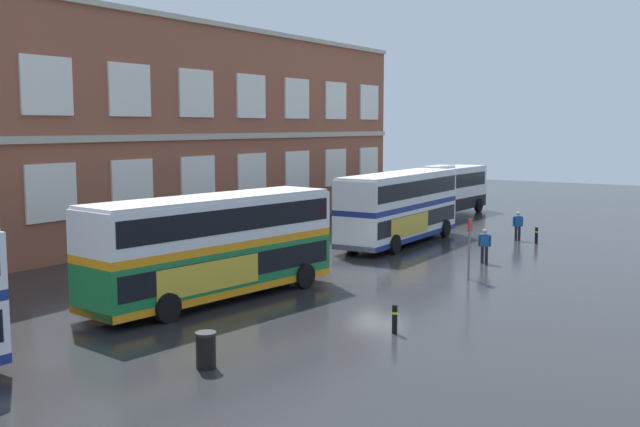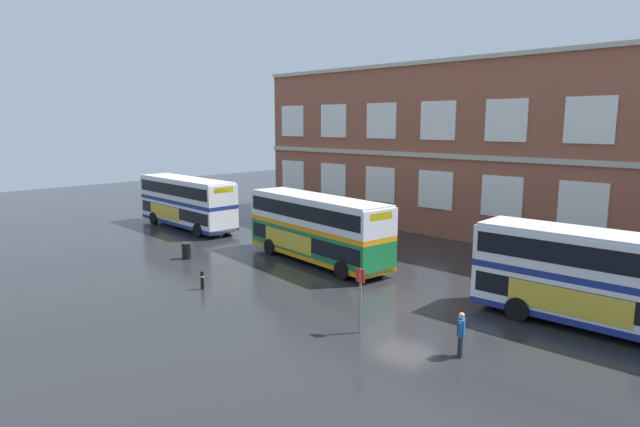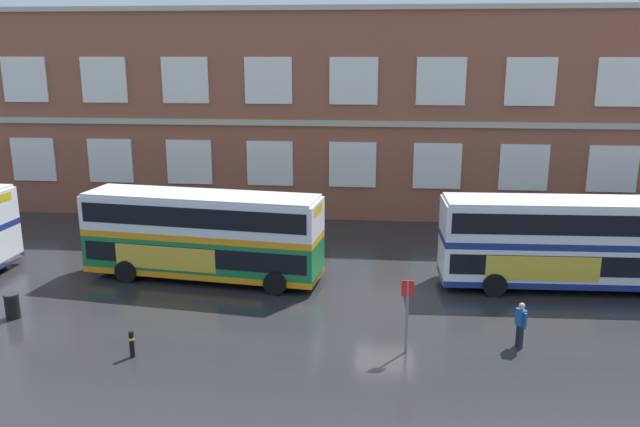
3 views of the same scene
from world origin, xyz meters
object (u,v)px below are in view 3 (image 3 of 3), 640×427
at_px(double_decker_far, 567,242).
at_px(station_litter_bin, 12,306).
at_px(double_decker_middle, 203,234).
at_px(bus_stand_flag, 407,309).
at_px(waiting_passenger, 521,323).
at_px(safety_bollard_east, 132,344).

height_order(double_decker_far, station_litter_bin, double_decker_far).
height_order(double_decker_middle, double_decker_far, same).
height_order(double_decker_far, bus_stand_flag, double_decker_far).
bearing_deg(bus_stand_flag, station_litter_bin, 174.32).
height_order(waiting_passenger, station_litter_bin, waiting_passenger).
relative_size(bus_stand_flag, station_litter_bin, 2.62).
bearing_deg(station_litter_bin, waiting_passenger, -2.10).
height_order(bus_stand_flag, safety_bollard_east, bus_stand_flag).
xyz_separation_m(double_decker_middle, station_litter_bin, (-6.38, -5.25, -1.63)).
bearing_deg(double_decker_far, safety_bollard_east, -153.35).
bearing_deg(bus_stand_flag, double_decker_middle, 143.43).
xyz_separation_m(double_decker_middle, waiting_passenger, (13.25, -5.97, -1.22)).
xyz_separation_m(double_decker_far, station_litter_bin, (-22.82, -5.62, -1.63)).
distance_m(waiting_passenger, station_litter_bin, 19.64).
height_order(double_decker_middle, bus_stand_flag, double_decker_middle).
bearing_deg(station_litter_bin, bus_stand_flag, -5.68).
distance_m(station_litter_bin, safety_bollard_east, 6.65).
bearing_deg(station_litter_bin, double_decker_far, 13.83).
relative_size(double_decker_far, safety_bollard_east, 11.66).
xyz_separation_m(bus_stand_flag, safety_bollard_east, (-9.51, -1.26, -1.14)).
relative_size(station_litter_bin, safety_bollard_east, 1.08).
bearing_deg(waiting_passenger, double_decker_far, 63.26).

